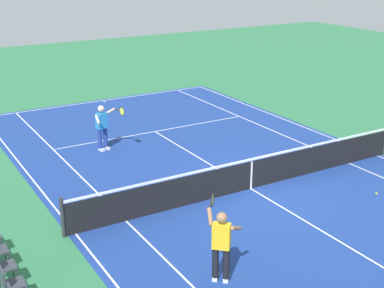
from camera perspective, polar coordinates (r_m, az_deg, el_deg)
ground_plane at (r=16.65m, az=6.14°, el=-4.65°), size 60.00×60.00×0.00m
court_slab at (r=16.64m, az=6.14°, el=-4.65°), size 24.20×11.40×0.00m
court_line_markings at (r=16.64m, az=6.14°, el=-4.64°), size 23.85×11.05×0.01m
tennis_net at (r=16.45m, az=6.20°, el=-3.09°), size 0.10×11.70×1.08m
tennis_player_near at (r=19.66m, az=-9.31°, el=1.94°), size 1.00×0.85×1.70m
tennis_player_far at (r=11.82m, az=3.06°, el=-10.22°), size 1.14×0.75×1.70m
tennis_ball at (r=17.04m, az=18.71°, el=-4.93°), size 0.07×0.07×0.07m
spectator_chair_3 at (r=11.86m, az=-18.55°, el=-13.56°), size 0.44×0.44×0.88m
spectator_chair_4 at (r=12.49m, az=-19.33°, el=-11.85°), size 0.44×0.44×0.88m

